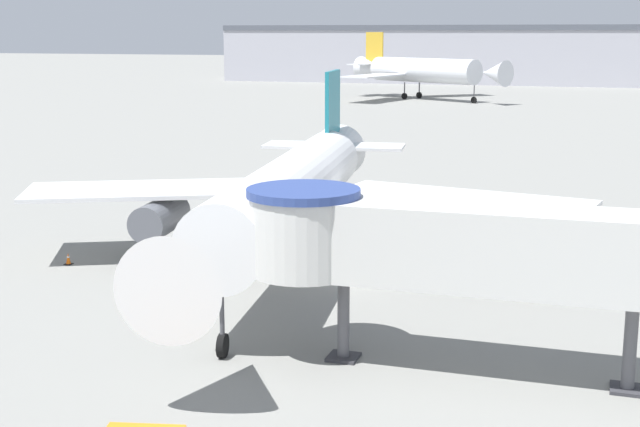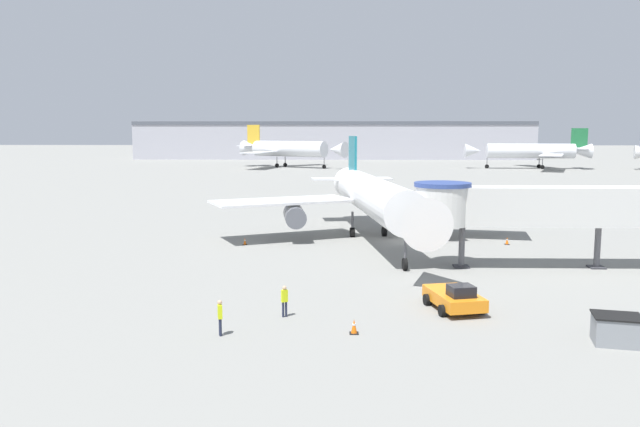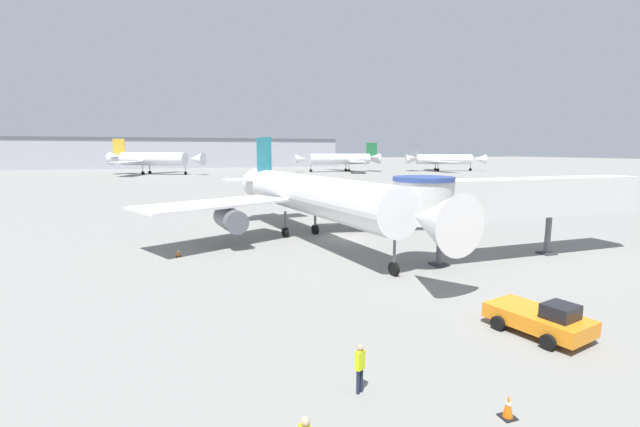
% 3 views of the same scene
% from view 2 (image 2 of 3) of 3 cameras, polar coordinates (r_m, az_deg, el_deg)
% --- Properties ---
extents(ground_plane, '(800.00, 800.00, 0.00)m').
position_cam_2_polar(ground_plane, '(57.11, 7.82, -2.53)').
color(ground_plane, gray).
extents(main_airplane, '(29.79, 33.01, 9.40)m').
position_cam_2_polar(main_airplane, '(56.56, 4.88, 1.49)').
color(main_airplane, white).
rests_on(main_airplane, ground_plane).
extents(jet_bridge, '(20.95, 4.10, 6.24)m').
position_cam_2_polar(jet_bridge, '(47.73, 19.42, 0.66)').
color(jet_bridge, silver).
rests_on(jet_bridge, ground_plane).
extents(pushback_tug_orange, '(3.18, 4.53, 1.61)m').
position_cam_2_polar(pushback_tug_orange, '(35.80, 12.21, -7.52)').
color(pushback_tug_orange, orange).
rests_on(pushback_tug_orange, ground_plane).
extents(service_container_gray, '(2.49, 2.16, 1.38)m').
position_cam_2_polar(service_container_gray, '(32.74, 25.49, -9.55)').
color(service_container_gray, gray).
rests_on(service_container_gray, ground_plane).
extents(traffic_cone_port_wing, '(0.37, 0.37, 0.62)m').
position_cam_2_polar(traffic_cone_port_wing, '(55.19, -6.89, -2.56)').
color(traffic_cone_port_wing, black).
rests_on(traffic_cone_port_wing, ground_plane).
extents(traffic_cone_starboard_wing, '(0.40, 0.40, 0.67)m').
position_cam_2_polar(traffic_cone_starboard_wing, '(57.37, 16.73, -2.41)').
color(traffic_cone_starboard_wing, black).
rests_on(traffic_cone_starboard_wing, ground_plane).
extents(traffic_cone_apron_front, '(0.45, 0.45, 0.74)m').
position_cam_2_polar(traffic_cone_apron_front, '(31.21, 3.13, -10.30)').
color(traffic_cone_apron_front, black).
rests_on(traffic_cone_apron_front, ground_plane).
extents(ground_crew_marshaller, '(0.38, 0.32, 1.71)m').
position_cam_2_polar(ground_crew_marshaller, '(33.73, -3.26, -7.81)').
color(ground_crew_marshaller, '#1E2338').
rests_on(ground_crew_marshaller, ground_plane).
extents(ground_crew_wing_walker, '(0.29, 0.39, 1.78)m').
position_cam_2_polar(ground_crew_wing_walker, '(31.07, -9.13, -9.16)').
color(ground_crew_wing_walker, '#1E2338').
rests_on(ground_crew_wing_walker, ground_plane).
extents(background_jet_gold_tail, '(31.69, 31.08, 11.78)m').
position_cam_2_polar(background_jet_gold_tail, '(173.63, -3.00, 5.93)').
color(background_jet_gold_tail, silver).
rests_on(background_jet_gold_tail, ground_plane).
extents(background_jet_green_tail, '(33.12, 35.58, 10.77)m').
position_cam_2_polar(background_jet_green_tail, '(176.63, 18.91, 5.43)').
color(background_jet_green_tail, silver).
rests_on(background_jet_green_tail, ground_plane).
extents(terminal_building, '(142.03, 23.43, 13.41)m').
position_cam_2_polar(terminal_building, '(230.98, 1.22, 6.72)').
color(terminal_building, '#A8A8B2').
rests_on(terminal_building, ground_plane).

